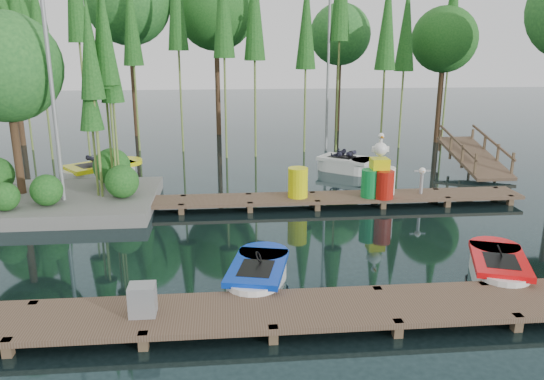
{
  "coord_description": "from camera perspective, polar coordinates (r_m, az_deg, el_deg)",
  "views": [
    {
      "loc": [
        -0.75,
        -13.01,
        4.89
      ],
      "look_at": [
        0.5,
        0.5,
        1.1
      ],
      "focal_mm": 35.0,
      "sensor_mm": 36.0,
      "label": 1
    }
  ],
  "objects": [
    {
      "name": "ground_plane",
      "position": [
        13.92,
        -1.87,
        -4.97
      ],
      "size": [
        90.0,
        90.0,
        0.0
      ],
      "primitive_type": "plane",
      "color": "#192D30"
    },
    {
      "name": "utility_cabinet",
      "position": [
        9.66,
        -13.76,
        -11.4
      ],
      "size": [
        0.46,
        0.39,
        0.56
      ],
      "primitive_type": "cube",
      "color": "gray",
      "rests_on": "near_dock"
    },
    {
      "name": "seagull_post",
      "position": [
        17.16,
        15.83,
        1.45
      ],
      "size": [
        0.53,
        0.28,
        0.84
      ],
      "color": "gray",
      "rests_on": "far_dock"
    },
    {
      "name": "boat_white_far",
      "position": [
        20.98,
        8.1,
        2.75
      ],
      "size": [
        2.81,
        2.57,
        1.25
      ],
      "rotation": [
        0.0,
        0.0,
        0.03
      ],
      "color": "white",
      "rests_on": "ground"
    },
    {
      "name": "far_dock",
      "position": [
        16.29,
        1.1,
        -1.02
      ],
      "size": [
        15.0,
        1.2,
        0.5
      ],
      "color": "brown",
      "rests_on": "ground"
    },
    {
      "name": "boat_red",
      "position": [
        12.41,
        23.15,
        -7.77
      ],
      "size": [
        1.83,
        2.62,
        0.81
      ],
      "rotation": [
        0.0,
        0.0,
        -0.35
      ],
      "color": "white",
      "rests_on": "ground"
    },
    {
      "name": "lamp_island",
      "position": [
        16.24,
        -22.83,
        12.2
      ],
      "size": [
        0.3,
        0.3,
        7.25
      ],
      "color": "gray",
      "rests_on": "ground"
    },
    {
      "name": "boat_yellow_far",
      "position": [
        20.38,
        -17.89,
        1.87
      ],
      "size": [
        3.18,
        2.87,
        1.49
      ],
      "rotation": [
        0.0,
        0.0,
        0.3
      ],
      "color": "white",
      "rests_on": "ground"
    },
    {
      "name": "ramp",
      "position": [
        22.24,
        20.88,
        3.42
      ],
      "size": [
        1.5,
        3.94,
        1.49
      ],
      "color": "brown",
      "rests_on": "ground"
    },
    {
      "name": "lamp_rear",
      "position": [
        24.49,
        6.09,
        14.05
      ],
      "size": [
        0.3,
        0.3,
        7.25
      ],
      "color": "gray",
      "rests_on": "ground"
    },
    {
      "name": "island",
      "position": [
        17.31,
        -24.24,
        8.59
      ],
      "size": [
        6.2,
        4.2,
        6.75
      ],
      "color": "slate",
      "rests_on": "ground"
    },
    {
      "name": "near_dock",
      "position": [
        9.73,
        -0.23,
        -12.98
      ],
      "size": [
        18.0,
        1.5,
        0.5
      ],
      "color": "brown",
      "rests_on": "ground"
    },
    {
      "name": "boat_blue",
      "position": [
        11.1,
        -1.51,
        -9.21
      ],
      "size": [
        1.6,
        2.57,
        0.8
      ],
      "rotation": [
        0.0,
        0.0,
        -0.24
      ],
      "color": "white",
      "rests_on": "ground"
    },
    {
      "name": "yellow_barrel",
      "position": [
        16.21,
        2.8,
        0.82
      ],
      "size": [
        0.61,
        0.61,
        0.92
      ],
      "primitive_type": "cylinder",
      "color": "#DDDE0B",
      "rests_on": "far_dock"
    },
    {
      "name": "drum_cluster",
      "position": [
        16.57,
        11.56,
        1.27
      ],
      "size": [
        1.14,
        1.04,
        1.96
      ],
      "color": "#0E8036",
      "rests_on": "far_dock"
    },
    {
      "name": "tree_screen",
      "position": [
        23.68,
        -8.85,
        18.4
      ],
      "size": [
        34.42,
        18.53,
        10.31
      ],
      "color": "#462F1E",
      "rests_on": "ground"
    }
  ]
}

